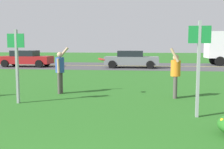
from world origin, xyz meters
The scene contains 10 objects.
ground_plane centered at (0.00, 11.60, 0.00)m, with size 120.00×120.00×0.00m, color #26601E.
highway_strip centered at (0.00, 23.21, 0.00)m, with size 120.00×9.22×0.01m, color #424244.
highway_center_stripe centered at (0.00, 23.21, 0.01)m, with size 120.00×0.16×0.00m, color yellow.
sign_post_near_path centered at (-2.85, 6.55, 1.44)m, with size 0.56×0.10×2.37m.
sign_post_by_roadside centered at (2.58, 5.51, 1.51)m, with size 0.56×0.10×2.49m.
person_thrower_blue_shirt centered at (-2.05, 8.44, 0.97)m, with size 0.48×0.50×1.81m.
person_catcher_orange_shirt centered at (2.29, 8.05, 0.93)m, with size 0.40×0.50×1.79m.
frisbee_red centered at (-0.37, 8.18, 1.36)m, with size 0.27×0.26×0.12m.
car_red_center_left centered at (-9.32, 21.13, 0.74)m, with size 4.50×2.00×1.45m.
car_gray_center_right centered at (0.07, 21.13, 0.74)m, with size 4.50×2.00×1.45m.
Camera 1 is at (1.22, -1.54, 1.85)m, focal length 42.84 mm.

